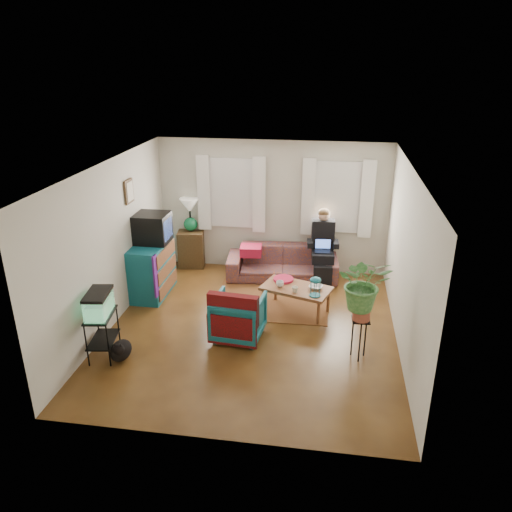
% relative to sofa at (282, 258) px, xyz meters
% --- Properties ---
extents(floor, '(4.50, 5.00, 0.01)m').
position_rel_sofa_xyz_m(floor, '(-0.26, -2.05, -0.42)').
color(floor, '#4F2B14').
rests_on(floor, ground).
extents(ceiling, '(4.50, 5.00, 0.01)m').
position_rel_sofa_xyz_m(ceiling, '(-0.26, -2.05, 2.18)').
color(ceiling, white).
rests_on(ceiling, wall_back).
extents(wall_back, '(4.50, 0.01, 2.60)m').
position_rel_sofa_xyz_m(wall_back, '(-0.26, 0.45, 0.88)').
color(wall_back, silver).
rests_on(wall_back, floor).
extents(wall_front, '(4.50, 0.01, 2.60)m').
position_rel_sofa_xyz_m(wall_front, '(-0.26, -4.55, 0.88)').
color(wall_front, silver).
rests_on(wall_front, floor).
extents(wall_left, '(0.01, 5.00, 2.60)m').
position_rel_sofa_xyz_m(wall_left, '(-2.51, -2.05, 0.88)').
color(wall_left, silver).
rests_on(wall_left, floor).
extents(wall_right, '(0.01, 5.00, 2.60)m').
position_rel_sofa_xyz_m(wall_right, '(1.99, -2.05, 0.88)').
color(wall_right, silver).
rests_on(wall_right, floor).
extents(window_left, '(1.08, 0.04, 1.38)m').
position_rel_sofa_xyz_m(window_left, '(-1.06, 0.43, 1.13)').
color(window_left, white).
rests_on(window_left, wall_back).
extents(window_right, '(1.08, 0.04, 1.38)m').
position_rel_sofa_xyz_m(window_right, '(0.99, 0.43, 1.13)').
color(window_right, white).
rests_on(window_right, wall_back).
extents(curtains_left, '(1.36, 0.06, 1.50)m').
position_rel_sofa_xyz_m(curtains_left, '(-1.06, 0.35, 1.13)').
color(curtains_left, white).
rests_on(curtains_left, wall_back).
extents(curtains_right, '(1.36, 0.06, 1.50)m').
position_rel_sofa_xyz_m(curtains_right, '(0.99, 0.35, 1.13)').
color(curtains_right, white).
rests_on(curtains_right, wall_back).
extents(picture_frame, '(0.04, 0.32, 0.40)m').
position_rel_sofa_xyz_m(picture_frame, '(-2.48, -1.20, 1.53)').
color(picture_frame, '#3D2616').
rests_on(picture_frame, wall_left).
extents(area_rug, '(2.03, 1.64, 0.01)m').
position_rel_sofa_xyz_m(area_rug, '(-0.08, -1.02, -0.41)').
color(area_rug, maroon).
rests_on(area_rug, floor).
extents(sofa, '(2.19, 1.02, 0.83)m').
position_rel_sofa_xyz_m(sofa, '(0.00, 0.00, 0.00)').
color(sofa, brown).
rests_on(sofa, floor).
extents(seated_person, '(0.58, 0.70, 1.27)m').
position_rel_sofa_xyz_m(seated_person, '(0.76, 0.07, 0.22)').
color(seated_person, black).
rests_on(seated_person, sofa).
extents(side_table, '(0.58, 0.58, 0.75)m').
position_rel_sofa_xyz_m(side_table, '(-1.91, 0.35, -0.04)').
color(side_table, '#3E2A17').
rests_on(side_table, floor).
extents(table_lamp, '(0.44, 0.44, 0.69)m').
position_rel_sofa_xyz_m(table_lamp, '(-1.91, 0.35, 0.66)').
color(table_lamp, white).
rests_on(table_lamp, side_table).
extents(dresser, '(0.54, 1.08, 0.97)m').
position_rel_sofa_xyz_m(dresser, '(-2.25, -1.06, 0.07)').
color(dresser, '#105262').
rests_on(dresser, floor).
extents(crt_tv, '(0.60, 0.54, 0.52)m').
position_rel_sofa_xyz_m(crt_tv, '(-2.23, -0.95, 0.82)').
color(crt_tv, black).
rests_on(crt_tv, dresser).
extents(aquarium_stand, '(0.42, 0.65, 0.68)m').
position_rel_sofa_xyz_m(aquarium_stand, '(-2.26, -3.12, -0.08)').
color(aquarium_stand, black).
rests_on(aquarium_stand, floor).
extents(aquarium, '(0.38, 0.59, 0.36)m').
position_rel_sofa_xyz_m(aquarium, '(-2.26, -3.12, 0.44)').
color(aquarium, '#7FD899').
rests_on(aquarium, aquarium_stand).
extents(black_cat, '(0.39, 0.49, 0.37)m').
position_rel_sofa_xyz_m(black_cat, '(-1.99, -3.19, -0.23)').
color(black_cat, black).
rests_on(black_cat, floor).
extents(armchair, '(0.80, 0.76, 0.76)m').
position_rel_sofa_xyz_m(armchair, '(-0.44, -2.30, -0.04)').
color(armchair, '#12686D').
rests_on(armchair, floor).
extents(serape_throw, '(0.78, 0.25, 0.63)m').
position_rel_sofa_xyz_m(serape_throw, '(-0.46, -2.59, 0.12)').
color(serape_throw, '#9E0A0A').
rests_on(serape_throw, armchair).
extents(coffee_table, '(1.26, 0.94, 0.47)m').
position_rel_sofa_xyz_m(coffee_table, '(0.38, -1.38, -0.18)').
color(coffee_table, brown).
rests_on(coffee_table, floor).
extents(cup_a, '(0.16, 0.16, 0.10)m').
position_rel_sofa_xyz_m(cup_a, '(0.10, -1.39, 0.10)').
color(cup_a, white).
rests_on(cup_a, coffee_table).
extents(cup_b, '(0.13, 0.13, 0.10)m').
position_rel_sofa_xyz_m(cup_b, '(0.37, -1.57, 0.10)').
color(cup_b, beige).
rests_on(cup_b, coffee_table).
extents(bowl, '(0.28, 0.28, 0.06)m').
position_rel_sofa_xyz_m(bowl, '(0.70, -1.38, 0.08)').
color(bowl, white).
rests_on(bowl, coffee_table).
extents(snack_tray, '(0.44, 0.44, 0.04)m').
position_rel_sofa_xyz_m(snack_tray, '(0.13, -1.13, 0.07)').
color(snack_tray, '#B21414').
rests_on(snack_tray, coffee_table).
extents(birdcage, '(0.23, 0.23, 0.33)m').
position_rel_sofa_xyz_m(birdcage, '(0.70, -1.64, 0.21)').
color(birdcage, '#115B6B').
rests_on(birdcage, coffee_table).
extents(plant_stand, '(0.28, 0.28, 0.63)m').
position_rel_sofa_xyz_m(plant_stand, '(1.38, -2.61, -0.10)').
color(plant_stand, black).
rests_on(plant_stand, floor).
extents(potted_plant, '(0.75, 0.66, 0.80)m').
position_rel_sofa_xyz_m(potted_plant, '(1.38, -2.61, 0.65)').
color(potted_plant, '#599947').
rests_on(potted_plant, plant_stand).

